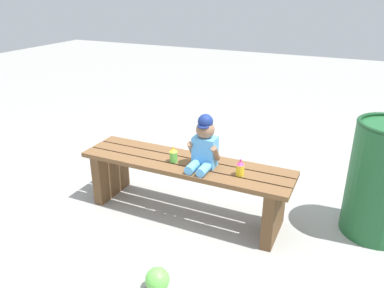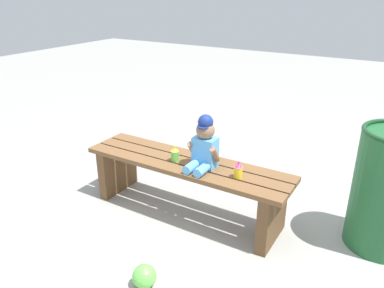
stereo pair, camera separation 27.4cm
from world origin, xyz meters
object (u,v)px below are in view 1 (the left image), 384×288
sippy_cup_left (173,155)px  toy_ball (157,279)px  park_bench (185,178)px  sippy_cup_right (240,168)px  child_figure (204,145)px  trash_bin (383,180)px

sippy_cup_left → toy_ball: 0.95m
toy_ball → park_bench: bearing=104.5°
sippy_cup_left → toy_ball: size_ratio=0.83×
park_bench → sippy_cup_right: 0.50m
toy_ball → child_figure: bearing=93.5°
sippy_cup_right → toy_ball: bearing=-106.7°
park_bench → child_figure: size_ratio=4.11×
sippy_cup_left → trash_bin: trash_bin is taller
park_bench → child_figure: child_figure is taller
sippy_cup_right → toy_ball: (-0.24, -0.79, -0.44)m
child_figure → sippy_cup_right: 0.31m
child_figure → toy_ball: 0.99m
toy_ball → trash_bin: bearing=45.5°
child_figure → sippy_cup_right: (0.29, -0.02, -0.12)m
sippy_cup_left → park_bench: bearing=26.4°
child_figure → trash_bin: 1.29m
sippy_cup_right → toy_ball: size_ratio=0.83×
sippy_cup_left → trash_bin: bearing=15.3°
sippy_cup_left → sippy_cup_right: same height
sippy_cup_right → trash_bin: size_ratio=0.14×
park_bench → child_figure: 0.36m
child_figure → toy_ball: size_ratio=2.72×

